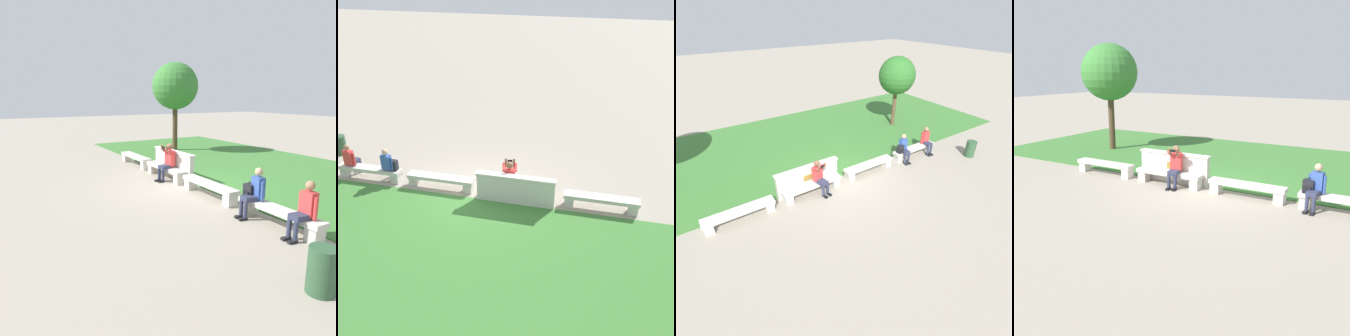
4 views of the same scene
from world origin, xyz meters
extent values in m
plane|color=gray|center=(0.00, 0.00, 0.00)|extent=(80.00, 80.00, 0.00)
cube|color=#3D7533|center=(0.00, 4.38, 0.01)|extent=(22.27, 8.00, 0.03)
cube|color=beige|center=(-3.98, 0.00, 0.39)|extent=(2.31, 0.40, 0.12)
cube|color=beige|center=(-4.96, 0.00, 0.17)|extent=(0.28, 0.34, 0.33)
cube|color=beige|center=(-3.01, 0.00, 0.17)|extent=(0.28, 0.34, 0.33)
cube|color=beige|center=(-1.33, 0.00, 0.39)|extent=(2.31, 0.40, 0.12)
cube|color=beige|center=(-2.30, 0.00, 0.17)|extent=(0.28, 0.34, 0.33)
cube|color=beige|center=(-0.35, 0.00, 0.17)|extent=(0.28, 0.34, 0.33)
cube|color=beige|center=(1.33, 0.00, 0.39)|extent=(2.31, 0.40, 0.12)
cube|color=beige|center=(0.35, 0.00, 0.17)|extent=(0.28, 0.34, 0.33)
cube|color=beige|center=(2.30, 0.00, 0.17)|extent=(0.28, 0.34, 0.33)
cube|color=beige|center=(3.98, 0.00, 0.39)|extent=(2.31, 0.40, 0.12)
cube|color=beige|center=(3.01, 0.00, 0.17)|extent=(0.28, 0.34, 0.33)
cube|color=beige|center=(4.96, 0.00, 0.17)|extent=(0.28, 0.34, 0.33)
cube|color=beige|center=(-1.33, 0.34, 0.47)|extent=(2.48, 0.18, 0.95)
cube|color=beige|center=(-1.33, 0.34, 0.98)|extent=(2.54, 0.24, 0.06)
cube|color=olive|center=(-1.33, 0.24, 0.59)|extent=(0.44, 0.02, 0.22)
cube|color=black|center=(-1.07, -0.46, 0.03)|extent=(0.15, 0.26, 0.06)
cylinder|color=#2D334C|center=(-1.08, -0.39, 0.24)|extent=(0.11, 0.11, 0.42)
cube|color=black|center=(-0.87, -0.42, 0.03)|extent=(0.15, 0.26, 0.06)
cylinder|color=#2D334C|center=(-0.89, -0.35, 0.24)|extent=(0.11, 0.11, 0.42)
cube|color=#2D334C|center=(-1.02, -0.19, 0.51)|extent=(0.38, 0.47, 0.12)
cube|color=#D83838|center=(-1.07, 0.04, 0.79)|extent=(0.38, 0.28, 0.56)
sphere|color=brown|center=(-1.07, 0.04, 1.21)|extent=(0.22, 0.22, 0.22)
cylinder|color=#D83838|center=(-1.24, -0.10, 1.08)|extent=(0.15, 0.32, 0.21)
cylinder|color=brown|center=(-1.14, -0.22, 1.16)|extent=(0.09, 0.19, 0.27)
cylinder|color=#D83838|center=(-0.86, -0.02, 1.08)|extent=(0.15, 0.32, 0.21)
cylinder|color=brown|center=(-0.90, -0.17, 1.16)|extent=(0.13, 0.20, 0.27)
cube|color=black|center=(-1.01, -0.25, 1.20)|extent=(0.15, 0.04, 0.08)
cube|color=black|center=(3.11, -0.40, 0.03)|extent=(0.13, 0.23, 0.06)
cylinder|color=#2D334C|center=(3.12, -0.34, 0.24)|extent=(0.10, 0.10, 0.42)
cube|color=black|center=(3.29, -0.43, 0.03)|extent=(0.13, 0.23, 0.06)
cylinder|color=#2D334C|center=(3.29, -0.37, 0.24)|extent=(0.10, 0.10, 0.42)
cube|color=#2D334C|center=(3.23, -0.18, 0.51)|extent=(0.34, 0.44, 0.12)
cube|color=#33519E|center=(3.26, 0.04, 0.77)|extent=(0.35, 0.24, 0.52)
sphere|color=tan|center=(3.26, 0.04, 1.16)|extent=(0.20, 0.20, 0.20)
cylinder|color=#33519E|center=(3.06, 0.05, 0.72)|extent=(0.08, 0.08, 0.48)
cylinder|color=#33519E|center=(3.46, -0.01, 0.72)|extent=(0.08, 0.08, 0.48)
cube|color=black|center=(4.58, -0.41, 0.03)|extent=(0.12, 0.23, 0.06)
cylinder|color=#2D334C|center=(4.59, -0.35, 0.24)|extent=(0.10, 0.10, 0.42)
cube|color=black|center=(4.76, -0.43, 0.03)|extent=(0.12, 0.23, 0.06)
cylinder|color=#2D334C|center=(4.77, -0.37, 0.24)|extent=(0.10, 0.10, 0.42)
cube|color=#2D334C|center=(4.69, -0.18, 0.51)|extent=(0.32, 0.42, 0.12)
cube|color=#D83838|center=(4.71, 0.04, 0.77)|extent=(0.34, 0.23, 0.52)
sphere|color=#9E7051|center=(4.71, 0.04, 1.16)|extent=(0.20, 0.20, 0.20)
cylinder|color=#D83838|center=(4.51, 0.04, 0.72)|extent=(0.08, 0.08, 0.48)
cylinder|color=#D83838|center=(4.91, 0.00, 0.72)|extent=(0.08, 0.08, 0.48)
cube|color=black|center=(3.06, -0.04, 0.63)|extent=(0.28, 0.20, 0.36)
cube|color=black|center=(3.06, -0.15, 0.56)|extent=(0.20, 0.06, 0.16)
torus|color=black|center=(3.06, -0.04, 0.83)|extent=(0.10, 0.02, 0.10)
cylinder|color=#4C3826|center=(-6.67, 3.62, 1.38)|extent=(0.27, 0.27, 2.75)
sphere|color=#387A33|center=(-6.67, 3.62, 3.50)|extent=(2.51, 2.51, 2.51)
cylinder|color=#2D5133|center=(6.16, -1.49, 0.38)|extent=(0.44, 0.44, 0.75)
camera|label=1|loc=(8.91, -5.77, 2.97)|focal=35.00mm
camera|label=2|loc=(-3.51, 10.55, 7.12)|focal=42.00mm
camera|label=3|loc=(-4.74, -7.23, 5.99)|focal=28.00mm
camera|label=4|loc=(5.15, -10.34, 3.66)|focal=42.00mm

